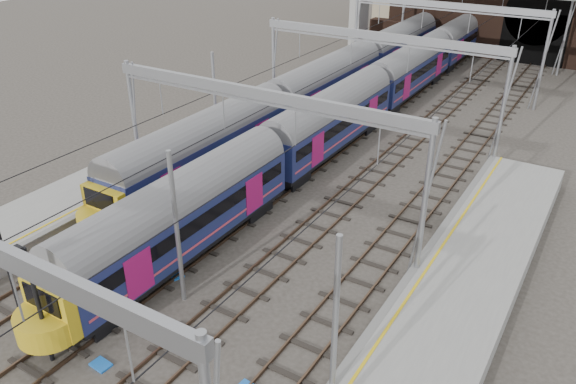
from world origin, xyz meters
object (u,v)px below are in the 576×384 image
Objects in this scene: train_main at (375,92)px; train_second at (326,85)px; signal_near_left at (4,259)px; signal_near_centre at (33,291)px.

train_main is 1.29× the size of train_second.
signal_near_left is (-2.95, -29.18, 0.59)m from train_main.
signal_near_centre is (4.16, -29.63, 0.83)m from train_second.
train_second reaches higher than train_main.
train_second is at bearing 75.71° from signal_near_left.
signal_near_centre is at bearing -89.70° from train_main.
train_main is 29.34m from signal_near_left.
signal_near_left is at bearing -87.91° from train_second.
signal_near_left is 0.90× the size of signal_near_centre.
signal_near_left is (1.05, -28.71, 0.54)m from train_second.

